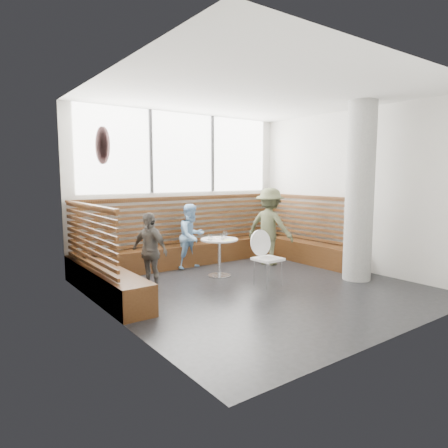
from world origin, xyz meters
TOP-DOWN VIEW (x-y plane):
  - room at (0.00, 0.00)m, footprint 5.00×5.00m
  - booth at (0.00, 1.77)m, footprint 5.00×2.50m
  - concrete_column at (1.85, -0.60)m, footprint 0.50×0.50m
  - wall_art at (-2.46, 0.40)m, footprint 0.03×0.50m
  - cafe_table at (-0.06, 1.06)m, footprint 0.70×0.70m
  - cafe_chair at (0.24, 0.12)m, footprint 0.46×0.45m
  - adult_man at (1.41, 1.28)m, footprint 0.91×1.20m
  - child_back at (-0.12, 1.96)m, footprint 0.73×0.62m
  - child_left at (-1.49, 1.07)m, footprint 0.55×0.82m
  - plate_near at (-0.21, 1.14)m, footprint 0.19×0.19m
  - plate_far at (0.04, 1.17)m, footprint 0.18×0.18m
  - glass_left at (-0.28, 1.04)m, footprint 0.07×0.07m
  - glass_mid at (-0.05, 0.98)m, footprint 0.07×0.07m
  - glass_right at (0.12, 1.12)m, footprint 0.08×0.08m
  - menu_card at (-0.01, 0.85)m, footprint 0.23×0.20m

SIDE VIEW (x-z plane):
  - booth at x=0.00m, z-range -0.31..1.13m
  - cafe_table at x=-0.06m, z-range 0.16..0.87m
  - cafe_chair at x=0.24m, z-range 0.08..1.04m
  - child_left at x=-1.49m, z-range 0.00..1.29m
  - child_back at x=-0.12m, z-range 0.00..1.32m
  - menu_card at x=-0.01m, z-range 0.72..0.72m
  - plate_far at x=0.04m, z-range 0.72..0.73m
  - plate_near at x=-0.21m, z-range 0.72..0.73m
  - glass_mid at x=-0.05m, z-range 0.72..0.82m
  - glass_left at x=-0.28m, z-range 0.72..0.83m
  - glass_right at x=0.12m, z-range 0.72..0.84m
  - adult_man at x=1.41m, z-range 0.00..1.64m
  - concrete_column at x=1.85m, z-range 0.00..3.20m
  - room at x=0.00m, z-range 0.00..3.20m
  - wall_art at x=-2.46m, z-range 2.05..2.55m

